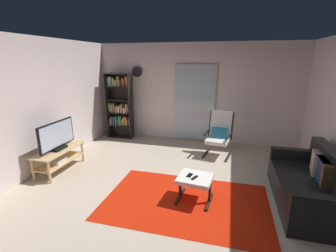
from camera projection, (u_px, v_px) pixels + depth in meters
The scene contains 14 objects.
ground_plane at pixel (168, 194), 3.99m from camera, with size 7.02×7.02×0.00m, color #C4B19A.
wall_back at pixel (195, 93), 6.34m from camera, with size 5.60×0.06×2.60m, color silver.
wall_left at pixel (23, 110), 4.30m from camera, with size 0.06×6.00×2.60m, color silver.
glass_door_panel at pixel (195, 103), 6.35m from camera, with size 1.10×0.01×2.00m, color silver.
area_rug at pixel (186, 201), 3.78m from camera, with size 2.56×1.63×0.01m, color red.
tv_stand at pixel (59, 157), 4.76m from camera, with size 0.45×1.12×0.45m.
television at pixel (57, 136), 4.65m from camera, with size 0.20×0.95×0.56m.
bookshelf_near_tv at pixel (120, 105), 6.69m from camera, with size 0.70×0.30×1.82m.
leather_sofa at pixel (311, 186), 3.64m from camera, with size 0.84×1.77×0.85m.
lounge_armchair at pixel (219, 133), 5.53m from camera, with size 0.66×0.73×1.02m.
ottoman at pixel (195, 181), 3.73m from camera, with size 0.57×0.53×0.41m.
tv_remote at pixel (195, 178), 3.66m from camera, with size 0.04×0.14×0.02m, color black.
cell_phone at pixel (190, 175), 3.75m from camera, with size 0.07×0.14×0.01m, color black.
wall_clock at pixel (137, 72), 6.52m from camera, with size 0.29×0.03×0.29m.
Camera 1 is at (0.90, -3.42, 2.18)m, focal length 25.47 mm.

